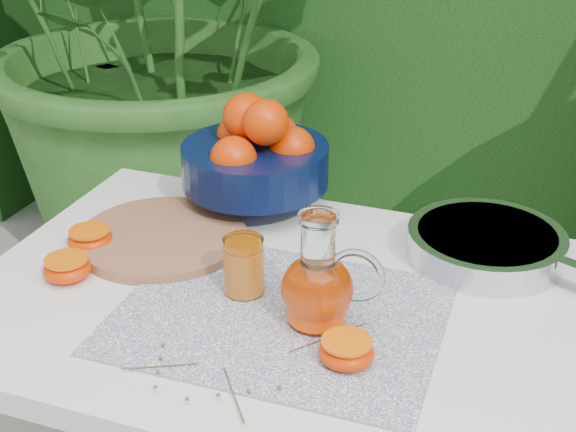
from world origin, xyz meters
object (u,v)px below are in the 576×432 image
(cutting_board, at_px, (162,238))
(fruit_bowl, at_px, (257,155))
(white_table, at_px, (284,337))
(saute_pan, at_px, (488,244))
(juice_pitcher, at_px, (319,286))

(cutting_board, distance_m, fruit_bowl, 0.24)
(white_table, relative_size, cutting_board, 3.36)
(cutting_board, relative_size, saute_pan, 0.61)
(white_table, bearing_deg, fruit_bowl, 119.28)
(white_table, relative_size, fruit_bowl, 2.98)
(fruit_bowl, xyz_separation_m, saute_pan, (0.45, -0.06, -0.07))
(saute_pan, bearing_deg, cutting_board, -165.41)
(fruit_bowl, bearing_deg, juice_pitcher, -55.48)
(cutting_board, distance_m, juice_pitcher, 0.37)
(fruit_bowl, relative_size, juice_pitcher, 1.88)
(white_table, bearing_deg, juice_pitcher, -36.77)
(juice_pitcher, relative_size, saute_pan, 0.37)
(cutting_board, height_order, fruit_bowl, fruit_bowl)
(cutting_board, height_order, saute_pan, saute_pan)
(cutting_board, relative_size, juice_pitcher, 1.67)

